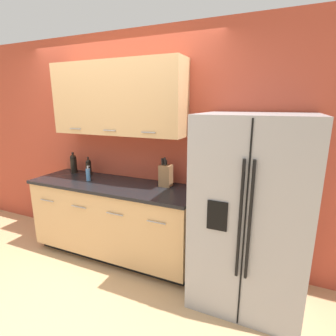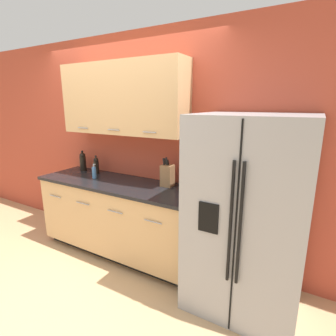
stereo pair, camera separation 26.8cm
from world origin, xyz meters
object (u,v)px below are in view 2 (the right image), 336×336
soap_dispenser (94,172)px  refrigerator (248,215)px  oil_bottle (96,165)px  knife_block (167,175)px  wine_bottle (83,161)px

soap_dispenser → refrigerator: bearing=-1.8°
oil_bottle → soap_dispenser: bearing=-51.8°
knife_block → soap_dispenser: 0.95m
soap_dispenser → oil_bottle: 0.24m
refrigerator → wine_bottle: 2.31m
oil_bottle → knife_block: bearing=-0.6°
knife_block → wine_bottle: knife_block is taller
wine_bottle → soap_dispenser: wine_bottle is taller
refrigerator → wine_bottle: size_ratio=6.30×
wine_bottle → oil_bottle: (0.26, -0.02, -0.02)m
knife_block → wine_bottle: size_ratio=1.21×
knife_block → wine_bottle: bearing=178.7°
refrigerator → wine_bottle: refrigerator is taller
oil_bottle → wine_bottle: bearing=175.8°
wine_bottle → oil_bottle: 0.27m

